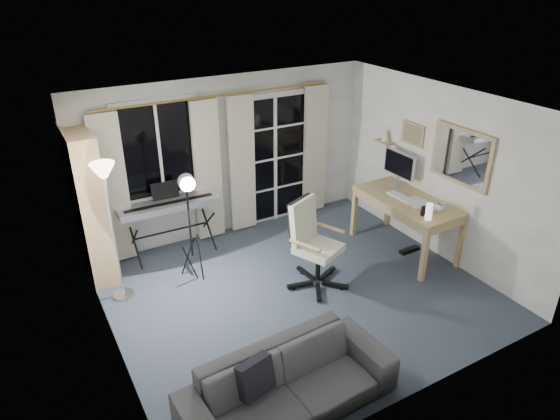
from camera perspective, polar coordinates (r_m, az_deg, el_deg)
The scene contains 17 objects.
floor at distance 6.49m, azimuth 2.07°, elevation -9.39°, with size 4.50×4.00×0.02m, color #363E4F.
window at distance 7.05m, azimuth -13.70°, elevation 6.72°, with size 1.20×0.08×1.40m.
french_door at distance 7.85m, azimuth -0.68°, elevation 5.80°, with size 1.32×0.09×2.11m.
curtains at distance 7.38m, azimuth -6.38°, elevation 4.86°, with size 3.60×0.07×2.13m.
bookshelf at distance 6.85m, azimuth -21.19°, elevation 0.03°, with size 0.32×0.93×2.00m.
torchiere_lamp at distance 6.02m, azimuth -19.23°, elevation 1.96°, with size 0.30×0.30×1.79m.
keyboard_piano at distance 7.07m, azimuth -12.59°, elevation 0.43°, with size 1.40×0.69×1.01m.
studio_light at distance 6.22m, azimuth -10.51°, elevation 1.68°, with size 0.30×0.31×1.53m.
office_chair at distance 6.33m, azimuth 3.45°, elevation -3.01°, with size 0.80×0.79×1.16m.
desk at distance 7.24m, azimuth 14.33°, elevation 0.52°, with size 0.80×1.55×0.82m.
monitor at distance 7.51m, azimuth 13.47°, elevation 4.99°, with size 0.20×0.59×0.52m.
desk_clutter at distance 7.08m, azimuth 15.19°, elevation -0.90°, with size 0.48×0.94×1.04m.
mug at distance 6.93m, azimuth 17.87°, elevation 0.39°, with size 0.14×0.11×0.14m, color silver.
wall_mirror at distance 6.86m, azimuth 20.00°, elevation 5.78°, with size 0.04×0.94×0.74m.
framed_print at distance 7.43m, azimuth 14.96°, elevation 8.39°, with size 0.03×0.42×0.32m.
wall_shelf at distance 7.79m, azimuth 11.90°, elevation 8.04°, with size 0.16×0.30×0.18m.
sofa at distance 4.79m, azimuth 0.97°, elevation -18.52°, with size 2.05×0.69×0.79m.
Camera 1 is at (-2.80, -4.46, 3.77)m, focal length 32.00 mm.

